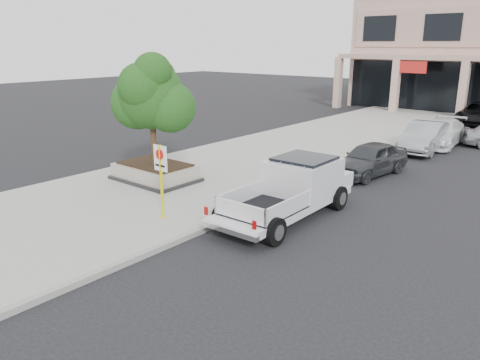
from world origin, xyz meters
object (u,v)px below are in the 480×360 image
at_px(planter, 155,172).
at_px(curb_car_d, 480,114).
at_px(planter_tree, 157,96).
at_px(no_parking_sign, 161,172).
at_px(curb_car_a, 369,159).
at_px(curb_car_c, 440,133).
at_px(pickup_truck, 286,191).
at_px(curb_car_b, 425,137).

distance_m(planter, curb_car_d, 23.95).
bearing_deg(planter_tree, no_parking_sign, -40.01).
bearing_deg(curb_car_a, no_parking_sign, -97.02).
xyz_separation_m(planter_tree, curb_car_d, (6.02, 22.99, -2.66)).
xyz_separation_m(planter, planter_tree, (0.13, 0.15, 2.94)).
bearing_deg(curb_car_d, curb_car_c, -94.76).
distance_m(planter, planter_tree, 2.95).
bearing_deg(curb_car_d, pickup_truck, -95.53).
xyz_separation_m(no_parking_sign, curb_car_b, (2.65, 15.18, -0.89)).
relative_size(curb_car_b, curb_car_d, 0.83).
xyz_separation_m(curb_car_a, curb_car_d, (0.26, 16.60, 0.07)).
distance_m(pickup_truck, curb_car_d, 23.03).
bearing_deg(pickup_truck, planter_tree, 178.63).
distance_m(curb_car_a, curb_car_b, 6.01).
height_order(no_parking_sign, curb_car_a, no_parking_sign).
bearing_deg(pickup_truck, curb_car_b, 88.99).
distance_m(planter, curb_car_c, 15.87).
height_order(no_parking_sign, curb_car_b, no_parking_sign).
relative_size(pickup_truck, curb_car_b, 1.27).
bearing_deg(curb_car_b, pickup_truck, -93.37).
relative_size(planter_tree, curb_car_d, 0.74).
bearing_deg(no_parking_sign, curb_car_a, 75.08).
height_order(curb_car_c, curb_car_d, curb_car_d).
height_order(planter, no_parking_sign, no_parking_sign).
xyz_separation_m(planter, curb_car_d, (6.15, 23.14, 0.28)).
xyz_separation_m(planter, curb_car_c, (6.24, 14.59, 0.22)).
distance_m(planter_tree, curb_car_c, 15.91).
bearing_deg(planter_tree, curb_car_d, 75.33).
xyz_separation_m(curb_car_a, curb_car_c, (0.35, 8.05, 0.00)).
distance_m(planter, no_parking_sign, 4.49).
bearing_deg(planter, pickup_truck, 1.00).
distance_m(curb_car_a, curb_car_d, 16.60).
height_order(planter, curb_car_c, curb_car_c).
xyz_separation_m(curb_car_b, curb_car_c, (0.14, 2.04, -0.05)).
distance_m(planter, curb_car_b, 13.95).
height_order(curb_car_b, curb_car_c, curb_car_b).
xyz_separation_m(pickup_truck, curb_car_b, (0.02, 12.44, -0.16)).
xyz_separation_m(planter_tree, pickup_truck, (5.95, -0.05, -2.51)).
height_order(planter, curb_car_d, curb_car_d).
bearing_deg(planter_tree, curb_car_c, 67.08).
distance_m(planter, pickup_truck, 6.10).
xyz_separation_m(planter_tree, curb_car_a, (5.76, 6.39, -2.73)).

